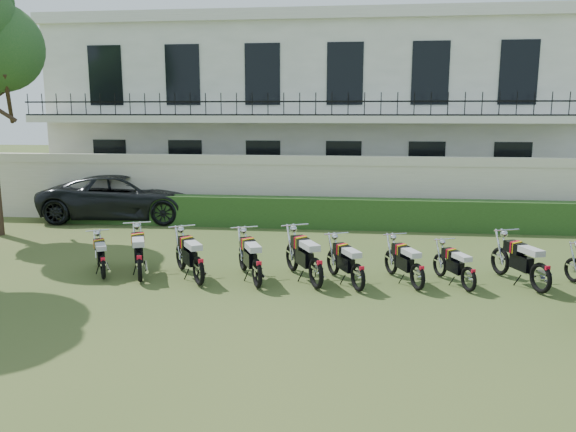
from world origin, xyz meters
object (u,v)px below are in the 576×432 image
(motorcycle_5, at_px, (358,271))
(suv, at_px, (126,197))
(motorcycle_6, at_px, (418,270))
(motorcycle_8, at_px, (541,271))
(motorcycle_3, at_px, (257,266))
(motorcycle_7, at_px, (469,273))
(motorcycle_0, at_px, (103,262))
(motorcycle_2, at_px, (198,264))
(motorcycle_1, at_px, (139,260))
(motorcycle_4, at_px, (316,266))

(motorcycle_5, bearing_deg, suv, 111.80)
(motorcycle_6, height_order, motorcycle_8, motorcycle_8)
(motorcycle_3, relative_size, suv, 0.33)
(motorcycle_6, relative_size, motorcycle_7, 1.09)
(suv, bearing_deg, motorcycle_0, -166.43)
(motorcycle_2, distance_m, motorcycle_3, 1.29)
(motorcycle_2, relative_size, suv, 0.31)
(motorcycle_1, relative_size, motorcycle_8, 1.00)
(motorcycle_1, bearing_deg, motorcycle_0, 150.97)
(motorcycle_4, relative_size, motorcycle_5, 1.12)
(motorcycle_3, height_order, motorcycle_8, motorcycle_8)
(motorcycle_0, distance_m, motorcycle_6, 6.98)
(motorcycle_1, relative_size, motorcycle_5, 1.12)
(motorcycle_6, bearing_deg, motorcycle_4, 161.59)
(motorcycle_1, relative_size, motorcycle_4, 0.99)
(motorcycle_4, bearing_deg, motorcycle_7, -23.29)
(motorcycle_4, xyz_separation_m, motorcycle_7, (3.20, 0.19, -0.11))
(motorcycle_3, xyz_separation_m, motorcycle_5, (2.15, 0.02, -0.04))
(motorcycle_3, bearing_deg, motorcycle_6, -19.46)
(motorcycle_0, relative_size, motorcycle_2, 0.87)
(motorcycle_0, height_order, motorcycle_2, motorcycle_2)
(motorcycle_5, bearing_deg, motorcycle_7, -19.55)
(motorcycle_3, bearing_deg, motorcycle_7, -19.97)
(motorcycle_2, xyz_separation_m, motorcycle_8, (7.22, 0.32, -0.00))
(motorcycle_6, bearing_deg, suv, 120.14)
(motorcycle_1, bearing_deg, motorcycle_5, -23.86)
(motorcycle_4, relative_size, motorcycle_6, 1.13)
(motorcycle_5, xyz_separation_m, suv, (-8.12, 7.37, 0.32))
(motorcycle_4, distance_m, suv, 10.28)
(motorcycle_7, bearing_deg, motorcycle_3, 161.33)
(motorcycle_2, bearing_deg, motorcycle_8, -30.44)
(motorcycle_0, xyz_separation_m, motorcycle_7, (8.04, 0.04, -0.01))
(motorcycle_1, xyz_separation_m, motorcycle_6, (6.08, 0.11, -0.06))
(motorcycle_2, relative_size, motorcycle_6, 1.02)
(motorcycle_4, xyz_separation_m, motorcycle_8, (4.67, 0.25, -0.02))
(motorcycle_5, xyz_separation_m, motorcycle_6, (1.26, 0.22, -0.01))
(motorcycle_2, height_order, motorcycle_7, motorcycle_2)
(motorcycle_6, relative_size, suv, 0.30)
(suv, bearing_deg, motorcycle_7, -129.21)
(motorcycle_4, distance_m, motorcycle_7, 3.21)
(suv, bearing_deg, motorcycle_3, -146.01)
(motorcycle_0, height_order, motorcycle_7, motorcycle_0)
(motorcycle_2, height_order, motorcycle_3, motorcycle_2)
(motorcycle_8, height_order, suv, suv)
(motorcycle_1, xyz_separation_m, motorcycle_2, (1.38, -0.11, -0.01))
(motorcycle_0, bearing_deg, motorcycle_8, -28.96)
(motorcycle_1, bearing_deg, motorcycle_8, -21.16)
(motorcycle_3, bearing_deg, motorcycle_2, 155.44)
(motorcycle_6, bearing_deg, motorcycle_2, 160.20)
(motorcycle_0, height_order, motorcycle_8, motorcycle_8)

